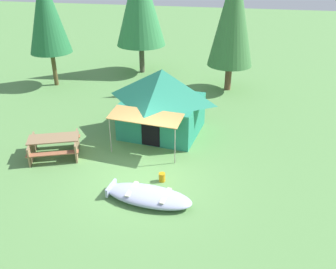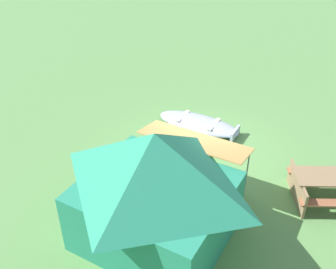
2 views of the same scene
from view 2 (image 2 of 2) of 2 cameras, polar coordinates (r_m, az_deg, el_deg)
ground_plane at (r=11.80m, az=4.79°, el=-2.83°), size 80.00×80.00×0.00m
beached_rowboat at (r=12.90m, az=4.48°, el=1.60°), size 2.91×1.40×0.37m
canvas_cabin_tent at (r=8.34m, az=-1.83°, el=-7.58°), size 3.66×4.20×2.77m
picnic_table at (r=10.70m, az=22.69°, el=-6.77°), size 2.27×2.07×0.76m
cooler_box at (r=9.78m, az=4.14°, el=-10.49°), size 0.58×0.41×0.31m
fuel_can at (r=12.07m, az=1.88°, el=-0.92°), size 0.30×0.30×0.31m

